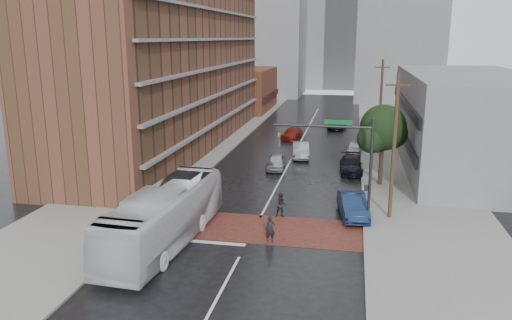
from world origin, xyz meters
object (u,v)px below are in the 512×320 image
Objects in this scene: transit_bus at (165,216)px; car_travel_c at (292,133)px; pedestrian_b at (281,205)px; car_travel_b at (301,150)px; suv_travel at (337,125)px; car_travel_a at (276,162)px; car_parked_mid at (351,165)px; car_parked_far at (354,148)px; car_parked_near at (353,206)px; pedestrian_a at (270,229)px.

car_travel_c is (3.53, 33.59, -1.12)m from transit_bus.
transit_bus is at bearing -151.16° from pedestrian_b.
suv_travel is at bearing 72.67° from car_travel_b.
car_travel_b reaches higher than car_travel_a.
car_parked_mid reaches higher than car_parked_far.
car_travel_a is at bearing -117.08° from car_travel_b.
car_parked_near is (7.56, -26.61, 0.14)m from car_travel_c.
car_parked_near is at bearing -86.59° from car_parked_far.
car_parked_mid is at bearing 63.70° from transit_bus.
car_parked_far is (7.27, 7.88, -0.04)m from car_travel_a.
transit_bus reaches higher than car_parked_far.
car_parked_near reaches higher than car_parked_mid.
car_travel_b is at bearing -92.81° from suv_travel.
car_parked_far reaches higher than car_travel_c.
pedestrian_a reaches higher than suv_travel.
pedestrian_b is 0.35× the size of car_parked_mid.
transit_bus reaches higher than pedestrian_a.
transit_bus is 24.52m from car_travel_b.
car_parked_mid is 1.25× the size of car_parked_far.
pedestrian_a is 22.36m from car_travel_b.
car_parked_mid is at bearing 82.03° from car_parked_near.
car_travel_b is at bearing 98.70° from car_parked_near.
car_travel_a is at bearing -79.96° from car_travel_c.
car_travel_a is 0.85× the size of car_parked_near.
pedestrian_a is at bearing 16.94° from transit_bus.
transit_bus reaches higher than pedestrian_b.
car_parked_far is at bearing -73.49° from suv_travel.
transit_bus is 7.46× the size of pedestrian_b.
pedestrian_a reaches higher than car_parked_near.
pedestrian_a is 7.38m from car_parked_near.
transit_bus is 3.07× the size of car_travel_a.
pedestrian_a is 0.34× the size of car_parked_near.
car_travel_a is 5.39m from car_travel_b.
pedestrian_b is 13.00m from car_travel_a.
car_parked_near reaches higher than car_travel_c.
car_travel_b is 0.97× the size of car_parked_mid.
pedestrian_a is 25.63m from car_parked_far.
pedestrian_b is 17.86m from car_travel_b.
pedestrian_b is at bearing -75.60° from car_travel_c.
car_travel_a is 13.84m from car_parked_near.
pedestrian_b is 5.00m from car_parked_near.
pedestrian_a is 32.22m from car_travel_c.
suv_travel is 0.94× the size of car_parked_mid.
car_travel_b is 17.71m from car_parked_near.
pedestrian_a is 0.37× the size of car_travel_c.
car_parked_mid reaches higher than car_travel_a.
pedestrian_b is 21.23m from car_parked_far.
pedestrian_a is at bearing -140.98° from car_parked_near.
car_travel_a is at bearing 81.90° from transit_bus.
pedestrian_b is at bearing -177.63° from car_parked_near.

